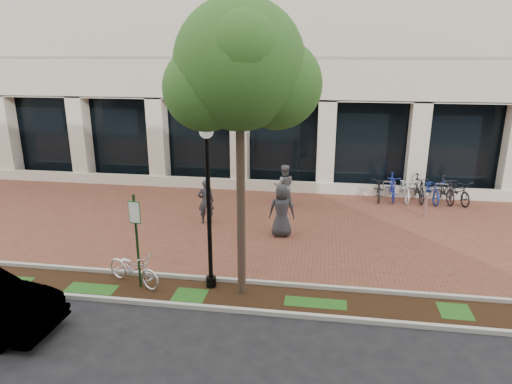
# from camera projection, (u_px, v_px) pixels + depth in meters

# --- Properties ---
(ground) EXTENTS (120.00, 120.00, 0.00)m
(ground) POSITION_uv_depth(u_px,v_px,m) (269.00, 226.00, 17.07)
(ground) COLOR black
(ground) RESTS_ON ground
(brick_plaza) EXTENTS (40.00, 9.00, 0.01)m
(brick_plaza) POSITION_uv_depth(u_px,v_px,m) (269.00, 226.00, 17.06)
(brick_plaza) COLOR brown
(brick_plaza) RESTS_ON ground
(planting_strip) EXTENTS (40.00, 1.50, 0.01)m
(planting_strip) POSITION_uv_depth(u_px,v_px,m) (244.00, 297.00, 12.10)
(planting_strip) COLOR black
(planting_strip) RESTS_ON ground
(curb_plaza_side) EXTENTS (40.00, 0.12, 0.12)m
(curb_plaza_side) POSITION_uv_depth(u_px,v_px,m) (249.00, 282.00, 12.80)
(curb_plaza_side) COLOR #AAA9A0
(curb_plaza_side) RESTS_ON ground
(curb_street_side) EXTENTS (40.00, 0.12, 0.12)m
(curb_street_side) POSITION_uv_depth(u_px,v_px,m) (239.00, 310.00, 11.38)
(curb_street_side) COLOR #AAA9A0
(curb_street_side) RESTS_ON ground
(parking_sign) EXTENTS (0.34, 0.07, 2.69)m
(parking_sign) POSITION_uv_depth(u_px,v_px,m) (136.00, 230.00, 12.13)
(parking_sign) COLOR #163C18
(parking_sign) RESTS_ON ground
(lamppost) EXTENTS (0.36, 0.36, 4.51)m
(lamppost) POSITION_uv_depth(u_px,v_px,m) (208.00, 199.00, 11.91)
(lamppost) COLOR black
(lamppost) RESTS_ON ground
(street_tree) EXTENTS (3.71, 3.09, 7.50)m
(street_tree) POSITION_uv_depth(u_px,v_px,m) (242.00, 74.00, 10.66)
(street_tree) COLOR #4C392B
(street_tree) RESTS_ON ground
(locked_bicycle) EXTENTS (1.99, 1.35, 0.99)m
(locked_bicycle) POSITION_uv_depth(u_px,v_px,m) (134.00, 268.00, 12.64)
(locked_bicycle) COLOR silver
(locked_bicycle) RESTS_ON ground
(pedestrian_left) EXTENTS (0.73, 0.61, 1.71)m
(pedestrian_left) POSITION_uv_depth(u_px,v_px,m) (206.00, 201.00, 17.14)
(pedestrian_left) COLOR #2C2C31
(pedestrian_left) RESTS_ON ground
(pedestrian_mid) EXTENTS (0.97, 0.81, 1.80)m
(pedestrian_mid) POSITION_uv_depth(u_px,v_px,m) (284.00, 186.00, 19.01)
(pedestrian_mid) COLOR slate
(pedestrian_mid) RESTS_ON ground
(pedestrian_right) EXTENTS (0.98, 0.69, 1.88)m
(pedestrian_right) POSITION_uv_depth(u_px,v_px,m) (282.00, 211.00, 15.90)
(pedestrian_right) COLOR #27282C
(pedestrian_right) RESTS_ON ground
(bollard) EXTENTS (0.12, 0.12, 1.00)m
(bollard) POSITION_uv_depth(u_px,v_px,m) (426.00, 205.00, 17.86)
(bollard) COLOR #B6B6BB
(bollard) RESTS_ON ground
(bike_rack_cluster) EXTENTS (4.29, 2.10, 1.16)m
(bike_rack_cluster) POSITION_uv_depth(u_px,v_px,m) (418.00, 189.00, 19.82)
(bike_rack_cluster) COLOR black
(bike_rack_cluster) RESTS_ON ground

